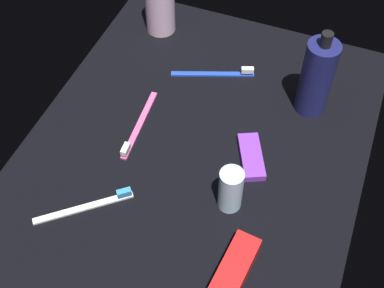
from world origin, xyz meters
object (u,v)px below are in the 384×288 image
toothbrush_pink (138,127)px  bodywash_bottle (160,1)px  lotion_bottle (317,77)px  toothpaste_box_red (227,284)px  snack_bar_purple (251,157)px  deodorant_stick (231,189)px  toothbrush_blue (218,73)px  toothbrush_white (90,205)px

toothbrush_pink → bodywash_bottle: bearing=-165.3°
lotion_bottle → toothbrush_pink: (18.38, -30.39, -7.86)cm
toothpaste_box_red → snack_bar_purple: size_ratio=1.69×
toothbrush_pink → toothpaste_box_red: size_ratio=1.02×
deodorant_stick → toothpaste_box_red: deodorant_stick is taller
bodywash_bottle → snack_bar_purple: bearing=47.1°
snack_bar_purple → toothpaste_box_red: bearing=-16.8°
bodywash_bottle → toothbrush_blue: 21.39cm
bodywash_bottle → toothbrush_blue: bodywash_bottle is taller
toothbrush_pink → lotion_bottle: bearing=121.2°
toothbrush_pink → toothbrush_blue: bearing=154.3°
toothbrush_pink → snack_bar_purple: toothbrush_pink is taller
toothbrush_white → snack_bar_purple: 31.29cm
snack_bar_purple → toothbrush_blue: bearing=-170.3°
toothbrush_blue → toothbrush_pink: same height
bodywash_bottle → deodorant_stick: bodywash_bottle is taller
lotion_bottle → snack_bar_purple: 20.19cm
bodywash_bottle → toothbrush_pink: bodywash_bottle is taller
deodorant_stick → toothpaste_box_red: bearing=17.5°
bodywash_bottle → toothbrush_blue: size_ratio=1.00×
toothbrush_white → toothbrush_pink: bearing=178.9°
toothbrush_blue → snack_bar_purple: (19.06, 13.51, 0.14)cm
toothbrush_blue → toothbrush_white: (39.57, -10.12, 0.00)cm
deodorant_stick → toothbrush_pink: deodorant_stick is taller
toothbrush_pink → snack_bar_purple: (-1.15, 23.24, 0.14)cm
toothpaste_box_red → snack_bar_purple: 26.25cm
lotion_bottle → toothbrush_white: (37.74, -30.77, -7.86)cm
lotion_bottle → toothbrush_white: bearing=-39.2°
bodywash_bottle → toothbrush_blue: bearing=60.9°
toothbrush_pink → toothbrush_white: same height
deodorant_stick → toothpaste_box_red: (15.03, 4.73, -3.04)cm
bodywash_bottle → toothbrush_pink: (30.02, 7.87, -7.16)cm
bodywash_bottle → deodorant_stick: size_ratio=1.85×
bodywash_bottle → toothbrush_pink: bearing=14.7°
toothbrush_blue → toothbrush_white: size_ratio=1.18×
toothbrush_blue → toothpaste_box_red: 48.30cm
bodywash_bottle → toothbrush_pink: size_ratio=0.95×
toothbrush_white → toothpaste_box_red: 28.19cm
deodorant_stick → toothbrush_pink: 24.88cm
toothbrush_white → snack_bar_purple: size_ratio=1.40×
deodorant_stick → toothbrush_blue: (-29.96, -12.80, -4.03)cm
toothbrush_pink → snack_bar_purple: size_ratio=1.73×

